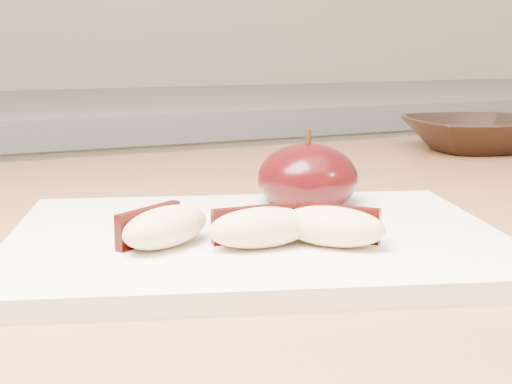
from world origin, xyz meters
name	(u,v)px	position (x,y,z in m)	size (l,w,h in m)	color
back_cabinet	(95,363)	(0.00, 1.20, 0.47)	(2.40, 0.62, 0.94)	silver
cutting_board	(256,240)	(-0.05, 0.40, 0.91)	(0.31, 0.22, 0.01)	white
apple_half	(308,178)	(0.01, 0.45, 0.93)	(0.10, 0.10, 0.06)	black
apple_wedge_a	(164,227)	(-0.12, 0.39, 0.92)	(0.07, 0.06, 0.02)	beige
apple_wedge_b	(260,227)	(-0.07, 0.36, 0.92)	(0.07, 0.03, 0.02)	beige
apple_wedge_c	(333,226)	(-0.03, 0.35, 0.92)	(0.07, 0.07, 0.02)	beige
bowl	(474,134)	(0.37, 0.68, 0.92)	(0.17, 0.17, 0.04)	black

